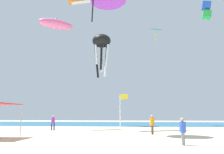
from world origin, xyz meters
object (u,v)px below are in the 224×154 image
at_px(person_rightmost, 152,123).
at_px(kite_inflatable_pink, 56,24).
at_px(person_near_tent, 183,129).
at_px(kite_diamond_teal, 156,30).
at_px(kite_octopus_black, 102,43).
at_px(person_leftmost, 53,121).
at_px(kite_box_blue, 207,10).
at_px(banner_flag, 121,112).

relative_size(person_rightmost, kite_inflatable_pink, 0.36).
bearing_deg(kite_inflatable_pink, person_near_tent, -83.84).
distance_m(kite_diamond_teal, kite_octopus_black, 10.35).
bearing_deg(person_leftmost, person_rightmost, 118.57).
xyz_separation_m(person_leftmost, kite_octopus_black, (3.77, 11.66, 12.74)).
distance_m(kite_box_blue, kite_inflatable_pink, 21.69).
relative_size(kite_diamond_teal, kite_octopus_black, 0.38).
bearing_deg(kite_octopus_black, banner_flag, -114.02).
height_order(banner_flag, kite_diamond_teal, kite_diamond_teal).
distance_m(kite_diamond_teal, kite_inflatable_pink, 18.61).
bearing_deg(banner_flag, person_near_tent, -38.38).
height_order(banner_flag, kite_inflatable_pink, kite_inflatable_pink).
xyz_separation_m(banner_flag, kite_octopus_black, (-4.56, 20.65, 11.75)).
bearing_deg(kite_inflatable_pink, kite_octopus_black, 23.67).
distance_m(banner_flag, kite_box_blue, 24.76).
height_order(person_rightmost, kite_diamond_teal, kite_diamond_teal).
relative_size(person_leftmost, banner_flag, 0.52).
bearing_deg(kite_inflatable_pink, person_rightmost, -67.77).
bearing_deg(person_near_tent, person_leftmost, -134.69).
bearing_deg(person_leftmost, banner_flag, 93.80).
bearing_deg(kite_diamond_teal, kite_inflatable_pink, -162.01).
distance_m(person_near_tent, kite_octopus_black, 28.16).
xyz_separation_m(person_rightmost, kite_octopus_black, (-7.09, 16.14, 12.72)).
height_order(person_near_tent, kite_diamond_teal, kite_diamond_teal).
relative_size(person_leftmost, person_rightmost, 0.98).
height_order(person_leftmost, kite_inflatable_pink, kite_inflatable_pink).
bearing_deg(person_near_tent, kite_octopus_black, -160.56).
xyz_separation_m(person_rightmost, kite_diamond_teal, (2.28, 19.22, 15.84)).
relative_size(kite_box_blue, kite_inflatable_pink, 0.54).
distance_m(person_leftmost, person_rightmost, 11.74).
bearing_deg(banner_flag, kite_box_blue, 54.40).
distance_m(banner_flag, kite_octopus_black, 24.20).
relative_size(person_near_tent, kite_inflatable_pink, 0.33).
bearing_deg(kite_diamond_teal, kite_box_blue, -68.78).
distance_m(person_near_tent, banner_flag, 4.94).
distance_m(person_near_tent, kite_inflatable_pink, 24.21).
bearing_deg(kite_octopus_black, person_rightmost, -102.77).
height_order(person_leftmost, kite_octopus_black, kite_octopus_black).
height_order(person_near_tent, kite_octopus_black, kite_octopus_black).
xyz_separation_m(person_leftmost, person_rightmost, (10.86, -4.47, 0.02)).
distance_m(person_rightmost, kite_inflatable_pink, 19.44).
bearing_deg(kite_box_blue, person_near_tent, -14.77).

